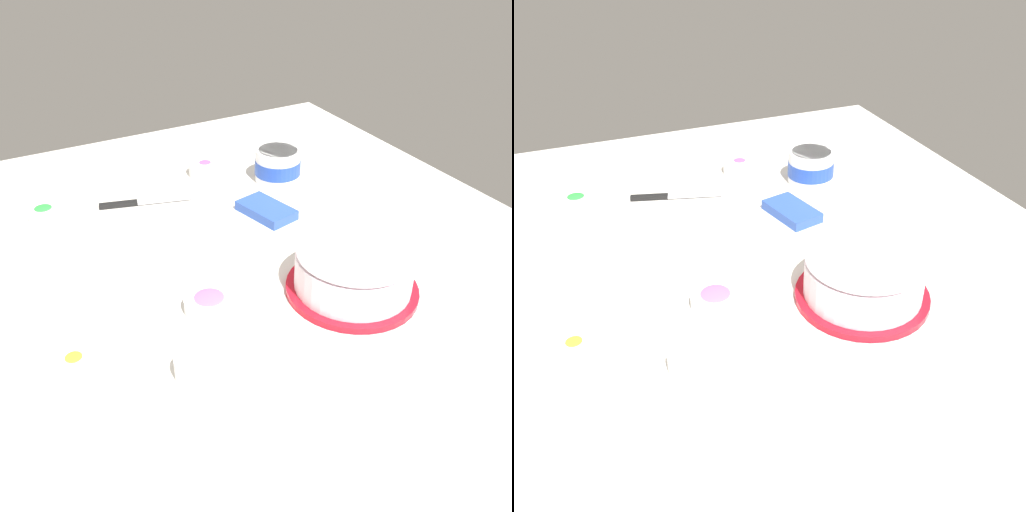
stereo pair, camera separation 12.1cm
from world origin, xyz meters
TOP-DOWN VIEW (x-y plane):
  - ground_plane at (0.00, 0.00)m, footprint 1.54×1.54m
  - frosted_cake at (0.25, 0.20)m, footprint 0.27×0.27m
  - frosting_tub at (-0.27, 0.33)m, footprint 0.13×0.13m
  - spreading_knife at (-0.31, -0.05)m, footprint 0.08×0.23m
  - sprinkle_bowl_pink at (0.16, -0.07)m, footprint 0.10×0.10m
  - sprinkle_bowl_orange at (0.31, -0.16)m, footprint 0.08×0.08m
  - sprinkle_bowl_yellow at (0.20, -0.34)m, footprint 0.09×0.09m
  - sprinkle_bowl_green at (-0.34, -0.28)m, footprint 0.08×0.08m
  - sprinkle_bowl_rainbow at (-0.39, 0.17)m, footprint 0.09×0.09m
  - candy_box_lower at (-0.11, 0.21)m, footprint 0.16×0.11m

SIDE VIEW (x-z plane):
  - ground_plane at x=0.00m, z-range 0.00..0.00m
  - spreading_knife at x=-0.31m, z-range 0.00..0.01m
  - candy_box_lower at x=-0.11m, z-range 0.00..0.02m
  - sprinkle_bowl_pink at x=0.16m, z-range 0.00..0.04m
  - sprinkle_bowl_yellow at x=0.20m, z-range 0.00..0.04m
  - sprinkle_bowl_rainbow at x=-0.39m, z-range 0.00..0.04m
  - sprinkle_bowl_orange at x=0.31m, z-range 0.00..0.04m
  - sprinkle_bowl_green at x=-0.34m, z-range 0.00..0.04m
  - frosting_tub at x=-0.27m, z-range 0.00..0.09m
  - frosted_cake at x=0.25m, z-range 0.00..0.11m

